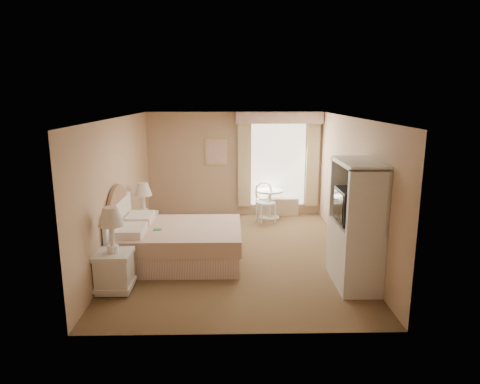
{
  "coord_description": "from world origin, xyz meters",
  "views": [
    {
      "loc": [
        -0.09,
        -7.51,
        2.88
      ],
      "look_at": [
        0.07,
        0.3,
        1.11
      ],
      "focal_mm": 32.0,
      "sensor_mm": 36.0,
      "label": 1
    }
  ],
  "objects_px": {
    "bed": "(173,242)",
    "nightstand_near": "(114,261)",
    "cafe_chair": "(265,199)",
    "armoire": "(355,234)",
    "round_table": "(270,199)",
    "nightstand_far": "(145,219)"
  },
  "relations": [
    {
      "from": "bed",
      "to": "cafe_chair",
      "type": "xyz_separation_m",
      "value": [
        1.81,
        2.45,
        0.17
      ]
    },
    {
      "from": "armoire",
      "to": "nightstand_near",
      "type": "bearing_deg",
      "value": -176.59
    },
    {
      "from": "nightstand_far",
      "to": "armoire",
      "type": "relative_size",
      "value": 0.6
    },
    {
      "from": "nightstand_near",
      "to": "cafe_chair",
      "type": "distance_m",
      "value": 4.41
    },
    {
      "from": "armoire",
      "to": "round_table",
      "type": "bearing_deg",
      "value": 104.95
    },
    {
      "from": "bed",
      "to": "nightstand_near",
      "type": "distance_m",
      "value": 1.37
    },
    {
      "from": "round_table",
      "to": "nightstand_far",
      "type": "bearing_deg",
      "value": -148.99
    },
    {
      "from": "nightstand_near",
      "to": "round_table",
      "type": "height_order",
      "value": "nightstand_near"
    },
    {
      "from": "nightstand_far",
      "to": "nightstand_near",
      "type": "bearing_deg",
      "value": -90.0
    },
    {
      "from": "round_table",
      "to": "cafe_chair",
      "type": "xyz_separation_m",
      "value": [
        -0.13,
        -0.3,
        0.08
      ]
    },
    {
      "from": "cafe_chair",
      "to": "bed",
      "type": "bearing_deg",
      "value": -142.31
    },
    {
      "from": "cafe_chair",
      "to": "armoire",
      "type": "height_order",
      "value": "armoire"
    },
    {
      "from": "nightstand_near",
      "to": "round_table",
      "type": "xyz_separation_m",
      "value": [
        2.67,
        3.92,
        -0.03
      ]
    },
    {
      "from": "nightstand_near",
      "to": "nightstand_far",
      "type": "bearing_deg",
      "value": 90.0
    },
    {
      "from": "nightstand_near",
      "to": "cafe_chair",
      "type": "xyz_separation_m",
      "value": [
        2.53,
        3.62,
        0.04
      ]
    },
    {
      "from": "nightstand_far",
      "to": "armoire",
      "type": "distance_m",
      "value": 4.23
    },
    {
      "from": "cafe_chair",
      "to": "armoire",
      "type": "xyz_separation_m",
      "value": [
        1.12,
        -3.4,
        0.27
      ]
    },
    {
      "from": "armoire",
      "to": "bed",
      "type": "bearing_deg",
      "value": 162.16
    },
    {
      "from": "round_table",
      "to": "nightstand_near",
      "type": "bearing_deg",
      "value": -124.25
    },
    {
      "from": "cafe_chair",
      "to": "nightstand_near",
      "type": "bearing_deg",
      "value": -140.91
    },
    {
      "from": "bed",
      "to": "nightstand_far",
      "type": "bearing_deg",
      "value": 122.08
    },
    {
      "from": "bed",
      "to": "cafe_chair",
      "type": "distance_m",
      "value": 3.05
    }
  ]
}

